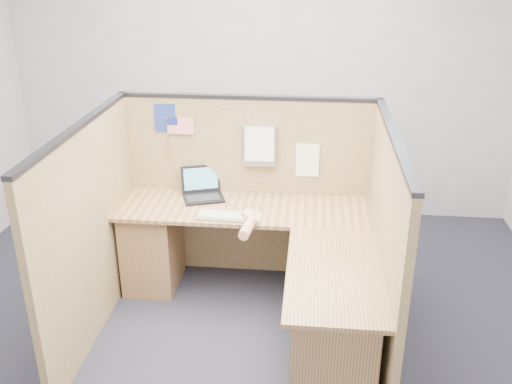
# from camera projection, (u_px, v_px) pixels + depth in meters

# --- Properties ---
(floor) EXTENTS (5.00, 5.00, 0.00)m
(floor) POSITION_uv_depth(u_px,v_px,m) (233.00, 340.00, 4.06)
(floor) COLOR black
(floor) RESTS_ON ground
(wall_back) EXTENTS (5.00, 0.00, 5.00)m
(wall_back) POSITION_uv_depth(u_px,v_px,m) (263.00, 78.00, 5.56)
(wall_back) COLOR #999B9E
(wall_back) RESTS_ON floor
(cubicle_partitions) EXTENTS (2.06, 1.83, 1.53)m
(cubicle_partitions) POSITION_uv_depth(u_px,v_px,m) (240.00, 217.00, 4.15)
(cubicle_partitions) COLOR brown
(cubicle_partitions) RESTS_ON floor
(l_desk) EXTENTS (1.95, 1.75, 0.73)m
(l_desk) POSITION_uv_depth(u_px,v_px,m) (263.00, 273.00, 4.15)
(l_desk) COLOR brown
(l_desk) RESTS_ON floor
(laptop) EXTENTS (0.37, 0.39, 0.23)m
(laptop) POSITION_uv_depth(u_px,v_px,m) (205.00, 190.00, 4.57)
(laptop) COLOR black
(laptop) RESTS_ON l_desk
(keyboard) EXTENTS (0.48, 0.18, 0.03)m
(keyboard) POSITION_uv_depth(u_px,v_px,m) (229.00, 216.00, 4.21)
(keyboard) COLOR gray
(keyboard) RESTS_ON l_desk
(mouse) EXTENTS (0.13, 0.10, 0.05)m
(mouse) POSITION_uv_depth(u_px,v_px,m) (249.00, 216.00, 4.19)
(mouse) COLOR silver
(mouse) RESTS_ON l_desk
(hand_forearm) EXTENTS (0.11, 0.40, 0.08)m
(hand_forearm) POSITION_uv_depth(u_px,v_px,m) (248.00, 223.00, 4.05)
(hand_forearm) COLOR tan
(hand_forearm) RESTS_ON l_desk
(blue_poster) EXTENTS (0.17, 0.02, 0.22)m
(blue_poster) POSITION_uv_depth(u_px,v_px,m) (165.00, 118.00, 4.48)
(blue_poster) COLOR navy
(blue_poster) RESTS_ON cubicle_partitions
(american_flag) EXTENTS (0.22, 0.01, 0.37)m
(american_flag) POSITION_uv_depth(u_px,v_px,m) (177.00, 127.00, 4.48)
(american_flag) COLOR olive
(american_flag) RESTS_ON cubicle_partitions
(file_holder) EXTENTS (0.26, 0.05, 0.33)m
(file_holder) POSITION_uv_depth(u_px,v_px,m) (260.00, 146.00, 4.46)
(file_holder) COLOR slate
(file_holder) RESTS_ON cubicle_partitions
(paper_left) EXTENTS (0.21, 0.03, 0.27)m
(paper_left) POSITION_uv_depth(u_px,v_px,m) (254.00, 148.00, 4.50)
(paper_left) COLOR white
(paper_left) RESTS_ON cubicle_partitions
(paper_right) EXTENTS (0.21, 0.03, 0.27)m
(paper_right) POSITION_uv_depth(u_px,v_px,m) (306.00, 160.00, 4.50)
(paper_right) COLOR white
(paper_right) RESTS_ON cubicle_partitions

